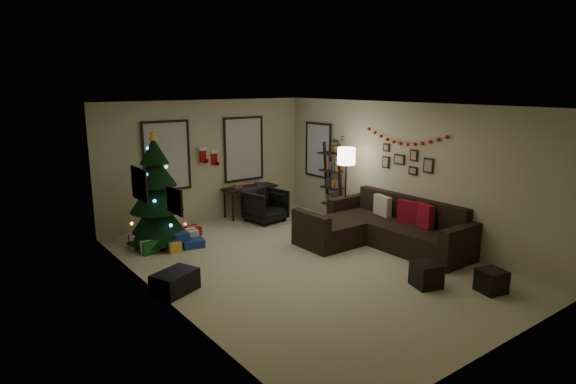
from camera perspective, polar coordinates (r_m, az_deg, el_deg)
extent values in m
plane|color=#B9B18C|center=(8.51, 1.91, -8.38)|extent=(7.00, 7.00, 0.00)
plane|color=white|center=(7.95, 2.05, 10.10)|extent=(7.00, 7.00, 0.00)
plane|color=#C4BB95|center=(11.02, -9.53, 3.59)|extent=(5.00, 0.00, 5.00)
plane|color=#C4BB95|center=(5.91, 23.85, -5.20)|extent=(5.00, 0.00, 5.00)
plane|color=#C4BB95|center=(6.88, -14.49, -2.10)|extent=(0.00, 7.00, 7.00)
plane|color=#C4BB95|center=(9.86, 13.39, 2.36)|extent=(0.00, 7.00, 7.00)
cube|color=#728CB2|center=(10.57, -14.07, 4.10)|extent=(0.94, 0.02, 1.35)
cube|color=beige|center=(10.57, -14.07, 4.10)|extent=(0.94, 0.03, 1.35)
cube|color=#728CB2|center=(11.43, -5.25, 5.04)|extent=(0.94, 0.02, 1.35)
cube|color=beige|center=(11.43, -5.25, 5.04)|extent=(0.94, 0.03, 1.35)
cube|color=#728CB2|center=(11.59, 3.60, 4.92)|extent=(0.05, 0.27, 1.17)
cube|color=beige|center=(11.59, 3.60, 4.92)|extent=(0.05, 0.45, 1.17)
cylinder|color=black|center=(9.75, -14.89, -5.21)|extent=(0.09, 0.09, 0.27)
cone|color=black|center=(9.63, -15.02, -2.93)|extent=(1.22, 1.22, 0.85)
cone|color=black|center=(9.52, -15.19, -0.07)|extent=(1.00, 1.00, 0.72)
cone|color=black|center=(9.43, -15.35, 2.58)|extent=(0.79, 0.79, 0.63)
cone|color=black|center=(9.38, -15.47, 4.74)|extent=(0.54, 0.54, 0.49)
cylinder|color=maroon|center=(9.78, -14.85, -5.86)|extent=(0.98, 0.98, 0.04)
cube|color=silver|center=(9.84, -11.59, -5.01)|extent=(0.35, 0.28, 0.22)
cube|color=navy|center=(9.45, -12.46, -5.54)|extent=(0.28, 0.25, 0.30)
cube|color=maroon|center=(10.21, -11.04, -4.46)|extent=(0.25, 0.30, 0.18)
cube|color=#14591E|center=(9.29, -15.96, -6.22)|extent=(0.30, 0.22, 0.25)
cube|color=gold|center=(9.26, -13.18, -6.28)|extent=(0.22, 0.22, 0.20)
cube|color=silver|center=(9.66, -17.49, -5.50)|extent=(0.26, 0.26, 0.28)
cube|color=navy|center=(9.47, -11.08, -5.92)|extent=(0.40, 0.30, 0.15)
cube|color=maroon|center=(9.96, -16.41, -5.01)|extent=(0.26, 0.29, 0.24)
cube|color=black|center=(9.58, 12.60, -4.84)|extent=(0.96, 2.56, 0.45)
cube|color=black|center=(9.74, 14.19, -1.86)|extent=(0.20, 2.56, 0.46)
cube|color=black|center=(8.76, 19.51, -6.05)|extent=(0.96, 0.20, 0.70)
cube|color=black|center=(10.45, 6.91, -2.42)|extent=(0.96, 0.20, 0.70)
cube|color=black|center=(9.47, 5.22, -4.79)|extent=(0.91, 0.96, 0.45)
cube|color=black|center=(9.09, 2.69, -4.65)|extent=(0.18, 0.96, 0.70)
cube|color=maroon|center=(9.33, 15.59, -2.82)|extent=(0.27, 0.51, 0.49)
cube|color=maroon|center=(9.52, 14.07, -2.42)|extent=(0.20, 0.48, 0.46)
cube|color=beige|center=(9.95, 11.01, -1.68)|extent=(0.20, 0.45, 0.44)
cube|color=black|center=(7.83, 15.91, -9.34)|extent=(0.48, 0.48, 0.37)
cube|color=black|center=(7.96, 22.74, -9.60)|extent=(0.44, 0.44, 0.34)
cube|color=black|center=(11.37, -4.52, 0.53)|extent=(1.29, 0.46, 0.05)
cylinder|color=black|center=(11.01, -6.47, -1.79)|extent=(0.05, 0.05, 0.65)
cylinder|color=black|center=(11.32, -7.42, -1.41)|extent=(0.05, 0.05, 0.65)
cylinder|color=black|center=(11.60, -1.63, -0.96)|extent=(0.05, 0.05, 0.65)
cylinder|color=black|center=(11.90, -2.65, -0.62)|extent=(0.05, 0.05, 0.65)
imported|color=black|center=(10.91, -2.66, -1.61)|extent=(0.81, 0.77, 0.74)
cube|color=black|center=(10.90, 6.14, 1.09)|extent=(0.05, 0.05, 1.76)
cube|color=black|center=(11.24, 4.51, 1.48)|extent=(0.05, 0.05, 1.76)
cube|color=black|center=(11.17, 5.14, -1.44)|extent=(0.30, 0.49, 0.03)
cube|color=black|center=(11.08, 5.18, 0.53)|extent=(0.30, 0.49, 0.03)
cube|color=black|center=(11.01, 5.22, 2.52)|extent=(0.30, 0.49, 0.03)
cube|color=black|center=(10.95, 5.26, 4.54)|extent=(0.30, 0.49, 0.03)
imported|color=#4C4C4C|center=(10.81, 5.84, 5.94)|extent=(0.49, 0.44, 0.47)
cylinder|color=black|center=(10.47, 6.63, -4.29)|extent=(0.31, 0.31, 0.03)
cylinder|color=black|center=(10.28, 6.74, -0.27)|extent=(0.03, 0.03, 1.47)
cylinder|color=white|center=(10.13, 6.86, 4.21)|extent=(0.37, 0.37, 0.35)
cube|color=black|center=(7.65, -17.03, 0.90)|extent=(0.04, 0.60, 0.50)
cube|color=tan|center=(7.65, -17.03, 0.90)|extent=(0.01, 0.54, 0.45)
cube|color=black|center=(6.50, -13.17, -1.00)|extent=(0.04, 0.45, 0.35)
cube|color=#C4BB95|center=(6.50, -13.17, -1.00)|extent=(0.01, 0.41, 0.31)
cube|color=black|center=(9.44, 16.16, 2.99)|extent=(0.03, 0.22, 0.28)
cube|color=black|center=(9.63, 14.56, 4.17)|extent=(0.03, 0.18, 0.22)
cube|color=black|center=(9.68, 14.46, 2.42)|extent=(0.03, 0.20, 0.16)
cube|color=black|center=(9.87, 12.93, 3.75)|extent=(0.03, 0.26, 0.20)
cube|color=black|center=(10.11, 11.40, 3.45)|extent=(0.03, 0.18, 0.24)
cube|color=black|center=(10.07, 11.47, 5.14)|extent=(0.03, 0.16, 0.16)
cube|color=#990F0C|center=(10.82, -9.94, 4.22)|extent=(0.14, 0.04, 0.30)
cube|color=white|center=(10.80, -9.97, 5.01)|extent=(0.16, 0.05, 0.08)
cube|color=#990F0C|center=(10.87, -9.59, 3.58)|extent=(0.10, 0.04, 0.08)
cube|color=#990F0C|center=(11.08, -8.66, 3.92)|extent=(0.14, 0.04, 0.30)
cube|color=white|center=(11.06, -8.69, 4.69)|extent=(0.16, 0.05, 0.08)
cube|color=#990F0C|center=(11.13, -8.32, 3.30)|extent=(0.10, 0.04, 0.08)
cube|color=black|center=(7.54, -13.10, -10.25)|extent=(0.76, 0.64, 0.32)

